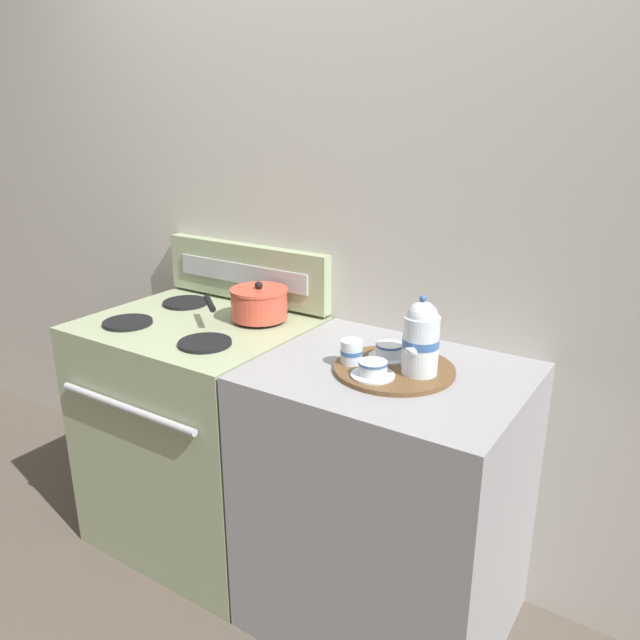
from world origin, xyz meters
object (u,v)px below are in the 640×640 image
(serving_tray, at_px, (394,369))
(teapot, at_px, (421,338))
(saucepan, at_px, (258,303))
(teacup_right, at_px, (389,351))
(stove, at_px, (202,433))
(creamer_jug, at_px, (352,352))
(teacup_left, at_px, (373,369))

(serving_tray, bearing_deg, teapot, 0.70)
(saucepan, height_order, serving_tray, saucepan)
(serving_tray, distance_m, teacup_right, 0.08)
(stove, xyz_separation_m, saucepan, (0.18, 0.14, 0.51))
(serving_tray, bearing_deg, teacup_right, 130.09)
(creamer_jug, bearing_deg, stove, 176.52)
(teapot, relative_size, teacup_left, 1.85)
(stove, bearing_deg, teapot, 0.19)
(creamer_jug, bearing_deg, teacup_right, 52.54)
(teacup_right, bearing_deg, creamer_jug, -127.46)
(teacup_left, relative_size, teacup_right, 1.00)
(stove, relative_size, serving_tray, 2.56)
(stove, xyz_separation_m, teacup_right, (0.75, 0.06, 0.48))
(stove, relative_size, saucepan, 3.06)
(teacup_left, distance_m, creamer_jug, 0.11)
(stove, distance_m, creamer_jug, 0.83)
(teacup_left, bearing_deg, teapot, 43.88)
(teacup_right, height_order, creamer_jug, creamer_jug)
(saucepan, bearing_deg, serving_tray, -12.75)
(stove, distance_m, teacup_left, 0.91)
(teacup_right, relative_size, creamer_jug, 1.77)
(saucepan, distance_m, serving_tray, 0.63)
(serving_tray, height_order, creamer_jug, creamer_jug)
(teacup_right, bearing_deg, serving_tray, -49.91)
(teacup_right, distance_m, creamer_jug, 0.12)
(saucepan, xyz_separation_m, teacup_left, (0.59, -0.23, -0.03))
(saucepan, distance_m, creamer_jug, 0.52)
(teapot, distance_m, teacup_right, 0.16)
(stove, distance_m, teacup_right, 0.89)
(teacup_right, bearing_deg, teapot, -23.24)
(stove, distance_m, serving_tray, 0.91)
(teapot, distance_m, creamer_jug, 0.21)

